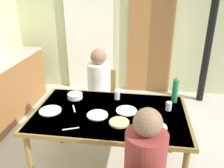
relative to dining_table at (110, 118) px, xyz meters
The scene contains 20 objects.
ground_plane 0.72m from the dining_table, 164.31° to the left, with size 5.88×5.88×0.00m, color beige.
wall_back 2.39m from the dining_table, 94.82° to the left, with size 4.15×0.10×2.52m, color #C3C592.
door_wooden 2.29m from the dining_table, 79.53° to the left, with size 0.80×0.05×2.00m, color #976233.
stove_pipe_column 2.46m from the dining_table, 55.23° to the left, with size 0.12×0.12×2.52m, color black.
curtain_panel 2.36m from the dining_table, 108.01° to the left, with size 0.90×0.03×2.11m, color white.
dining_table is the anchor object (origin of this frame).
chair_far_diner 0.89m from the dining_table, 106.74° to the left, with size 0.40×0.40×0.87m.
person_near_diner 0.79m from the dining_table, 62.67° to the right, with size 0.30×0.37×0.77m.
person_far_diner 0.75m from the dining_table, 109.77° to the left, with size 0.30×0.37×0.77m.
water_bottle_green_near 0.77m from the dining_table, 26.15° to the left, with size 0.07×0.07×0.30m.
serving_bowl_center 0.52m from the dining_table, 149.31° to the left, with size 0.17×0.17×0.06m, color silver.
dinner_plate_near_left 0.62m from the dining_table, behind, with size 0.23×0.23×0.01m, color white.
dinner_plate_near_right 0.19m from the dining_table, 15.81° to the left, with size 0.22×0.22×0.01m, color white.
dinner_plate_far_center 0.51m from the dining_table, 25.20° to the right, with size 0.19×0.19×0.01m, color white.
dinner_plate_far_side 0.16m from the dining_table, 145.06° to the right, with size 0.21×0.21×0.01m, color white.
drinking_glass_by_near_diner 0.62m from the dining_table, 12.22° to the left, with size 0.06×0.06×0.09m, color silver.
drinking_glass_by_far_diner 0.33m from the dining_table, 83.20° to the left, with size 0.06×0.06×0.10m, color silver.
bread_plate_sliced 0.24m from the dining_table, 58.64° to the right, with size 0.19×0.19×0.02m, color #DBB77A.
cutlery_knife_near 0.47m from the dining_table, 131.73° to the right, with size 0.15×0.02×0.00m, color silver.
cutlery_fork_near 0.39m from the dining_table, behind, with size 0.15×0.02×0.00m, color silver.
Camera 1 is at (0.51, -2.11, 1.97)m, focal length 37.58 mm.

